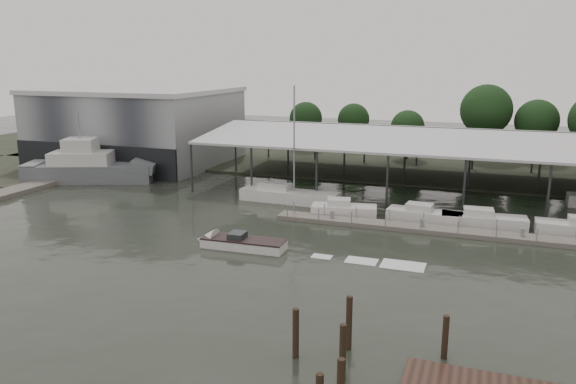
% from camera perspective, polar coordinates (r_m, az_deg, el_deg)
% --- Properties ---
extents(ground, '(200.00, 200.00, 0.00)m').
position_cam_1_polar(ground, '(44.26, -6.56, -5.73)').
color(ground, '#272C24').
rests_on(ground, ground).
extents(land_strip_far, '(140.00, 30.00, 0.30)m').
position_cam_1_polar(land_strip_far, '(82.83, 6.41, 3.29)').
color(land_strip_far, '#353B2C').
rests_on(land_strip_far, ground).
extents(land_strip_west, '(20.00, 40.00, 0.30)m').
position_cam_1_polar(land_strip_west, '(90.60, -21.04, 3.34)').
color(land_strip_west, '#353B2C').
rests_on(land_strip_west, ground).
extents(storage_warehouse, '(24.50, 20.50, 10.50)m').
position_cam_1_polar(storage_warehouse, '(82.53, -14.99, 6.53)').
color(storage_warehouse, gray).
rests_on(storage_warehouse, ground).
extents(covered_boat_shed, '(58.24, 24.00, 6.96)m').
position_cam_1_polar(covered_boat_shed, '(65.93, 18.17, 5.46)').
color(covered_boat_shed, silver).
rests_on(covered_boat_shed, ground).
extents(trawler_dock, '(3.00, 18.00, 0.50)m').
position_cam_1_polar(trawler_dock, '(72.29, -23.22, 0.94)').
color(trawler_dock, slate).
rests_on(trawler_dock, ground).
extents(floating_dock, '(28.00, 2.00, 1.40)m').
position_cam_1_polar(floating_dock, '(49.61, 14.59, -3.74)').
color(floating_dock, slate).
rests_on(floating_dock, ground).
extents(grey_trawler, '(16.29, 9.95, 8.84)m').
position_cam_1_polar(grey_trawler, '(72.03, -19.39, 2.31)').
color(grey_trawler, slate).
rests_on(grey_trawler, ground).
extents(white_sailboat, '(10.40, 3.01, 12.11)m').
position_cam_1_polar(white_sailboat, '(58.07, -0.03, -0.38)').
color(white_sailboat, white).
rests_on(white_sailboat, ground).
extents(speedboat_underway, '(18.30, 2.78, 2.00)m').
position_cam_1_polar(speedboat_underway, '(44.28, -5.26, -5.16)').
color(speedboat_underway, white).
rests_on(speedboat_underway, ground).
extents(moored_cruiser_0, '(6.36, 3.32, 1.70)m').
position_cam_1_polar(moored_cruiser_0, '(53.02, 5.64, -1.81)').
color(moored_cruiser_0, white).
rests_on(moored_cruiser_0, ground).
extents(moored_cruiser_1, '(6.84, 2.80, 1.70)m').
position_cam_1_polar(moored_cruiser_1, '(52.42, 13.64, -2.30)').
color(moored_cruiser_1, white).
rests_on(moored_cruiser_1, ground).
extents(moored_cruiser_2, '(7.35, 2.74, 1.70)m').
position_cam_1_polar(moored_cruiser_2, '(52.30, 19.20, -2.71)').
color(moored_cruiser_2, white).
rests_on(moored_cruiser_2, ground).
extents(mooring_pilings, '(7.23, 7.62, 3.74)m').
position_cam_1_polar(mooring_pilings, '(26.75, 6.13, -16.64)').
color(mooring_pilings, black).
rests_on(mooring_pilings, ground).
extents(horizon_tree_line, '(72.15, 11.31, 10.98)m').
position_cam_1_polar(horizon_tree_line, '(85.76, 24.15, 6.57)').
color(horizon_tree_line, black).
rests_on(horizon_tree_line, ground).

